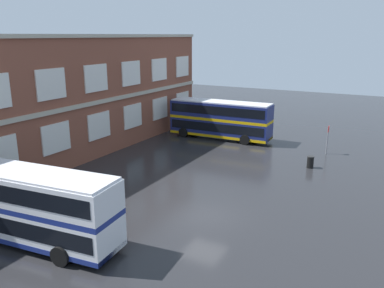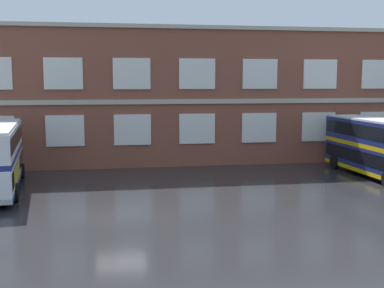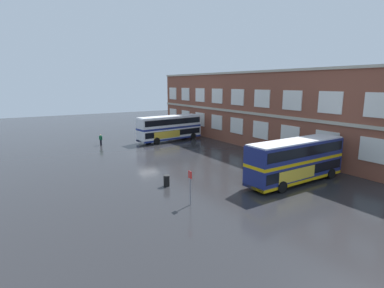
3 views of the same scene
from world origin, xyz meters
name	(u,v)px [view 2 (image 2 of 3)]	position (x,y,z in m)	size (l,w,h in m)	color
ground_plane	(119,206)	(0.00, 2.00, 0.00)	(120.00, 120.00, 0.00)	#232326
brick_terminal_building	(130,97)	(1.38, 17.98, 5.34)	(45.43, 8.19, 10.98)	brown
double_decker_middle	(378,147)	(18.02, 7.21, 2.15)	(3.10, 11.07, 4.07)	navy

